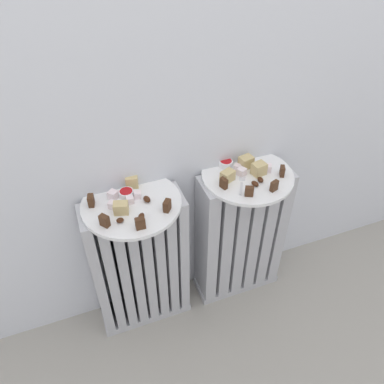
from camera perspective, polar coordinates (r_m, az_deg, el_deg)
ground_plane at (r=1.53m, az=4.04°, el=-23.21°), size 6.00×6.00×0.00m
radiator_left at (r=1.40m, az=-7.78°, el=-10.80°), size 0.34×0.13×0.58m
radiator_right at (r=1.49m, az=7.22°, el=-6.59°), size 0.34×0.13×0.58m
plate_left at (r=1.19m, az=-9.04°, el=-1.68°), size 0.31×0.31×0.01m
plate_right at (r=1.29m, az=8.29°, el=2.49°), size 0.31×0.31×0.01m
dark_cake_slice_left_0 at (r=1.19m, az=-14.88°, el=-1.24°), size 0.02×0.03×0.04m
dark_cake_slice_left_1 at (r=1.11m, az=-12.96°, el=-4.22°), size 0.03×0.03×0.04m
dark_cake_slice_left_2 at (r=1.08m, az=-7.75°, el=-4.67°), size 0.03×0.02×0.04m
dark_cake_slice_left_3 at (r=1.13m, az=-3.75°, el=-2.05°), size 0.03×0.03×0.04m
marble_cake_slice_left_0 at (r=1.23m, az=-8.99°, el=1.67°), size 0.05×0.05×0.04m
marble_cake_slice_left_1 at (r=1.14m, az=-10.58°, el=-2.37°), size 0.05×0.04×0.04m
turkish_delight_left_0 at (r=1.17m, az=-9.26°, el=-1.14°), size 0.02×0.02×0.02m
turkish_delight_left_1 at (r=1.20m, az=-11.72°, el=-0.40°), size 0.04×0.04×0.03m
turkish_delight_left_2 at (r=1.19m, az=-8.15°, el=-0.42°), size 0.03×0.03×0.02m
turkish_delight_left_3 at (r=1.17m, az=-11.82°, el=-1.89°), size 0.03×0.03×0.02m
medjool_date_left_0 at (r=1.12m, az=-7.60°, el=-3.66°), size 0.03×0.03×0.01m
medjool_date_left_1 at (r=1.17m, az=-6.78°, el=-1.07°), size 0.02×0.03×0.02m
medjool_date_left_2 at (r=1.12m, az=-10.71°, el=-4.19°), size 0.02×0.02×0.02m
jam_bowl_left at (r=1.20m, az=-9.81°, el=-0.15°), size 0.05×0.05×0.02m
dark_cake_slice_right_0 at (r=1.21m, az=4.77°, el=1.31°), size 0.02×0.03×0.04m
dark_cake_slice_right_1 at (r=1.19m, az=8.56°, el=0.11°), size 0.03×0.02×0.04m
dark_cake_slice_right_2 at (r=1.23m, az=12.20°, el=0.90°), size 0.03×0.02×0.04m
dark_cake_slice_right_3 at (r=1.29m, az=13.34°, el=3.05°), size 0.02×0.03×0.04m
marble_cake_slice_right_0 at (r=1.28m, az=9.98°, el=3.42°), size 0.05×0.04×0.04m
marble_cake_slice_right_1 at (r=1.31m, az=8.07°, el=4.44°), size 0.05×0.04×0.04m
marble_cake_slice_right_2 at (r=1.24m, az=5.35°, el=2.41°), size 0.05×0.05×0.04m
turkish_delight_right_0 at (r=1.31m, az=11.25°, el=3.54°), size 0.03×0.03×0.02m
turkish_delight_right_1 at (r=1.30m, az=6.81°, el=3.66°), size 0.03×0.03×0.02m
turkish_delight_right_2 at (r=1.28m, az=7.44°, el=3.00°), size 0.03×0.03×0.03m
medjool_date_right_0 at (r=1.24m, az=9.40°, el=1.23°), size 0.03×0.03×0.02m
medjool_date_right_1 at (r=1.34m, az=5.73°, el=4.92°), size 0.03×0.02×0.02m
medjool_date_right_2 at (r=1.26m, az=10.19°, el=1.82°), size 0.02×0.03×0.01m
jam_bowl_right at (r=1.31m, az=5.08°, el=4.36°), size 0.05×0.05×0.02m
fork at (r=1.24m, az=7.45°, el=1.23°), size 0.06×0.09×0.00m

